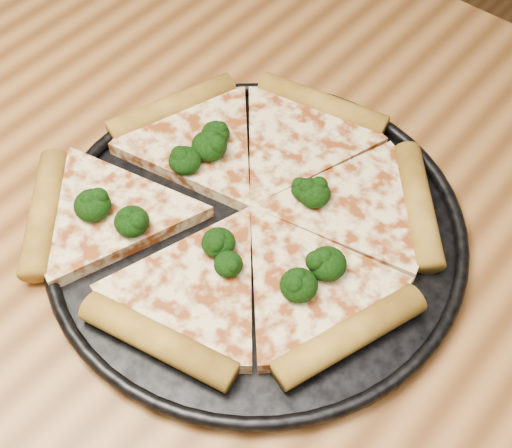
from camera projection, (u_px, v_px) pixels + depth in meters
The scene contains 4 objects.
dining_table at pixel (148, 278), 0.70m from camera, with size 1.20×0.90×0.75m.
pizza_pan at pixel (256, 230), 0.61m from camera, with size 0.35×0.35×0.02m.
pizza at pixel (244, 208), 0.62m from camera, with size 0.35×0.34×0.02m.
broccoli_florets at pixel (222, 207), 0.60m from camera, with size 0.21×0.16×0.02m.
Camera 1 is at (0.33, -0.23, 1.25)m, focal length 51.37 mm.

